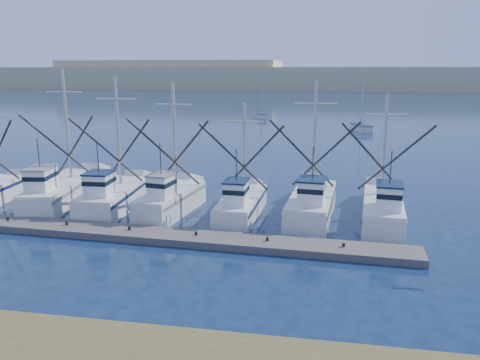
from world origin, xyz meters
name	(u,v)px	position (x,y,z in m)	size (l,w,h in m)	color
ground	(301,307)	(0.00, 0.00, 0.00)	(500.00, 500.00, 0.00)	#0D1D3C
floating_dock	(146,235)	(-9.08, 6.50, 0.20)	(30.10, 2.01, 0.40)	#67605C
dune_ridge	(321,78)	(0.00, 210.00, 5.00)	(360.00, 60.00, 10.00)	tan
trawler_fleet	(177,199)	(-8.76, 11.41, 0.94)	(30.26, 9.06, 9.35)	silver
sailboat_near	(361,128)	(6.68, 57.11, 0.50)	(3.19, 5.80, 8.10)	silver
sailboat_far	(261,116)	(-10.89, 72.93, 0.51)	(2.53, 4.91, 8.10)	silver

